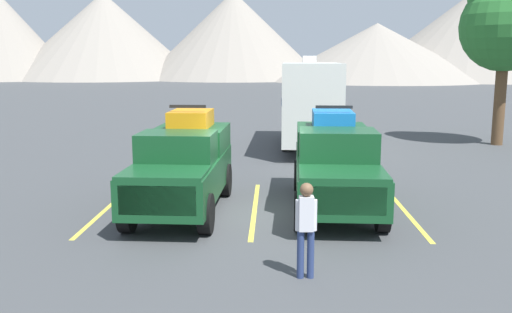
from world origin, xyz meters
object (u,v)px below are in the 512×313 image
pickup_truck_a (183,164)px  person_a (306,224)px  camper_trailer_a (310,100)px  pickup_truck_b (335,162)px

pickup_truck_a → person_a: 5.38m
camper_trailer_a → pickup_truck_b: bearing=-89.7°
pickup_truck_a → camper_trailer_a: camper_trailer_a is taller
pickup_truck_b → camper_trailer_a: size_ratio=0.63×
person_a → pickup_truck_b: bearing=78.2°
pickup_truck_b → person_a: bearing=-101.8°
camper_trailer_a → person_a: (-0.99, -14.88, -1.10)m
pickup_truck_b → camper_trailer_a: bearing=90.3°
pickup_truck_a → camper_trailer_a: size_ratio=0.58×
pickup_truck_b → camper_trailer_a: 9.94m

